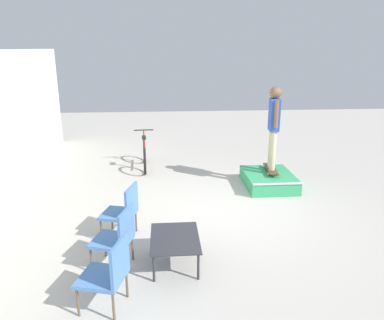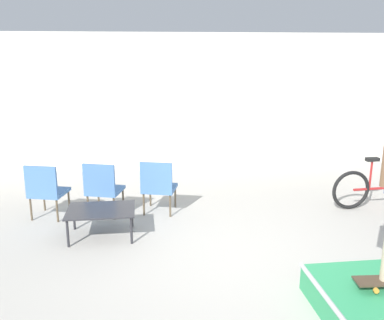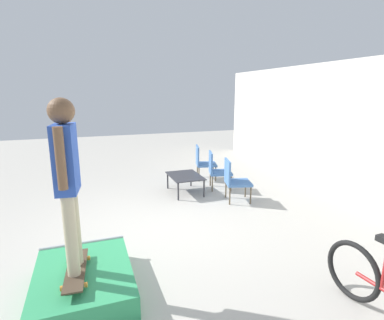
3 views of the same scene
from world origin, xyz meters
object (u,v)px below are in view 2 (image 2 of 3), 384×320
Objects in this scene: patio_chair_center at (103,187)px; bicycle at (380,187)px; skate_ramp_box at (381,298)px; coffee_table at (101,212)px; patio_chair_right at (158,185)px; patio_chair_left at (46,189)px.

bicycle reaches higher than patio_chair_center.
coffee_table is at bearing 143.46° from skate_ramp_box.
patio_chair_right is at bearing 125.26° from skate_ramp_box.
coffee_table is at bearing -175.33° from bicycle.
coffee_table is 0.56× the size of bicycle.
coffee_table is (-3.02, 2.24, 0.23)m from skate_ramp_box.
skate_ramp_box is at bearing -122.57° from bicycle.
patio_chair_left is 1.00× the size of patio_chair_center.
patio_chair_center is at bearing -164.73° from patio_chair_left.
patio_chair_left is at bearing 138.54° from coffee_table.
skate_ramp_box is 1.51× the size of patio_chair_right.
patio_chair_right is (-2.15, 3.04, 0.34)m from skate_ramp_box.
patio_chair_center is at bearing 135.00° from skate_ramp_box.
patio_chair_center is at bearing 91.99° from coffee_table.
skate_ramp_box is at bearing -36.54° from coffee_table.
skate_ramp_box is 1.42× the size of coffee_table.
patio_chair_center reaches higher than coffee_table.
patio_chair_left is 1.78m from patio_chair_right.
bicycle is (4.64, 0.63, -0.02)m from coffee_table.
bicycle reaches higher than patio_chair_right.
skate_ramp_box is 4.32m from patio_chair_center.
skate_ramp_box is 0.79× the size of bicycle.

